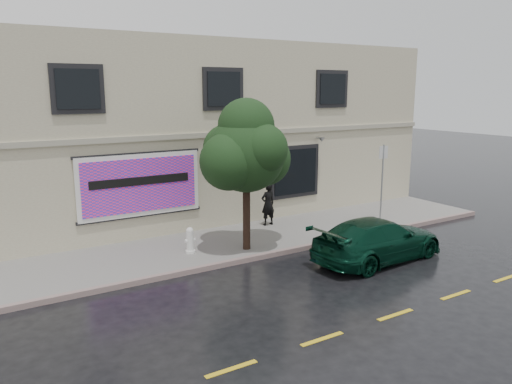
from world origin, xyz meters
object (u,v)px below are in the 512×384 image
car (378,240)px  pedestrian (268,204)px  street_tree (246,154)px  fire_hydrant (190,240)px

car → pedestrian: size_ratio=2.84×
pedestrian → street_tree: (-2.16, -2.06, 2.28)m
car → fire_hydrant: bearing=51.7°
pedestrian → fire_hydrant: pedestrian is taller
street_tree → fire_hydrant: street_tree is taller
car → pedestrian: pedestrian is taller
pedestrian → fire_hydrant: bearing=18.1°
pedestrian → street_tree: bearing=41.1°
pedestrian → fire_hydrant: size_ratio=1.94×
pedestrian → car: bearing=98.5°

